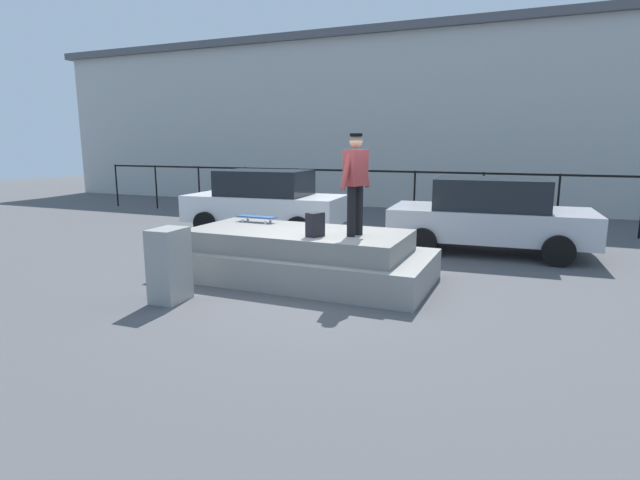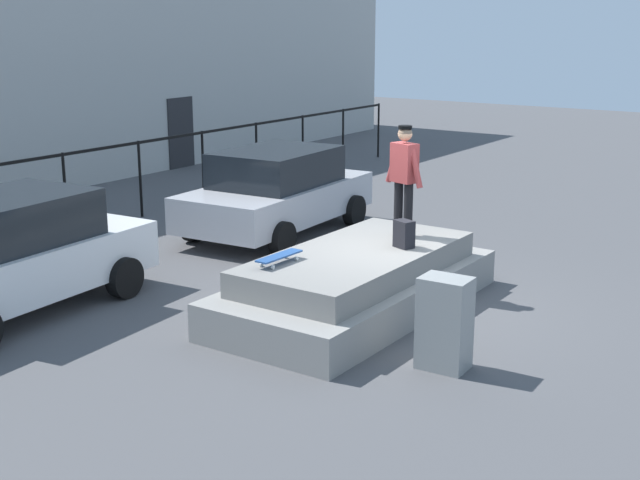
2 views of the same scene
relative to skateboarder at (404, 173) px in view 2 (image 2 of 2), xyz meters
name	(u,v)px [view 2 (image 2 of 2)]	position (x,y,z in m)	size (l,w,h in m)	color
ground_plane	(397,304)	(-0.59, -0.25, -1.89)	(60.00, 60.00, 0.00)	#4C4C4F
concrete_ledge	(357,283)	(-1.13, 0.12, -1.48)	(4.82, 2.25, 0.90)	gray
skateboarder	(404,173)	(0.00, 0.00, 0.00)	(0.35, 0.78, 1.72)	black
skateboard	(279,256)	(-2.31, 0.65, -0.89)	(0.82, 0.24, 0.12)	#264C8C
backpack	(404,234)	(-0.59, -0.35, -0.78)	(0.28, 0.20, 0.41)	black
car_white_sedan_near	(7,254)	(-4.11, 4.21, -1.00)	(4.50, 2.40, 1.74)	white
car_silver_sedan_mid	(277,191)	(1.89, 3.90, -1.02)	(4.52, 2.47, 1.69)	#B7B7BC
utility_box	(445,323)	(-2.39, -1.93, -1.31)	(0.44, 0.60, 1.16)	gray
fence_row	(64,177)	(-0.59, 7.23, -0.72)	(24.06, 0.06, 1.65)	black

